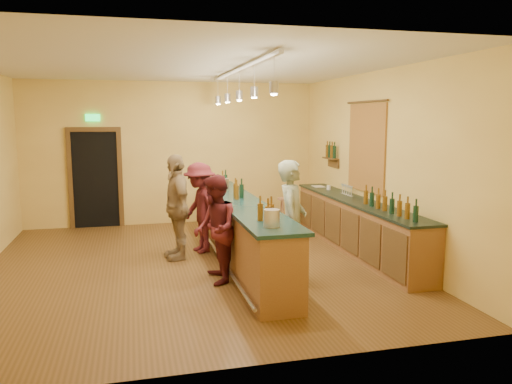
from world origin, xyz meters
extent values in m
plane|color=brown|center=(0.00, 0.00, 0.00)|extent=(7.00, 7.00, 0.00)
cube|color=silver|center=(0.00, 0.00, 3.20)|extent=(6.50, 7.00, 0.02)
cube|color=gold|center=(0.00, 3.50, 1.60)|extent=(6.50, 0.02, 3.20)
cube|color=gold|center=(0.00, -3.50, 1.60)|extent=(6.50, 0.02, 3.20)
cube|color=gold|center=(3.25, 0.00, 1.60)|extent=(0.02, 7.00, 3.20)
cube|color=black|center=(-1.70, 3.48, 1.05)|extent=(0.95, 0.06, 2.10)
cube|color=#452F14|center=(-2.22, 3.46, 1.05)|extent=(0.10, 0.08, 2.10)
cube|color=#452F14|center=(-1.18, 3.46, 1.05)|extent=(0.10, 0.08, 2.10)
cube|color=#452F14|center=(-1.70, 3.46, 2.15)|extent=(1.15, 0.08, 0.10)
cube|color=#19E54C|center=(-1.70, 3.45, 2.40)|extent=(0.30, 0.04, 0.15)
cube|color=#983C1E|center=(3.23, 0.40, 1.85)|extent=(0.03, 1.40, 1.60)
cube|color=#452F14|center=(3.16, 1.90, 1.55)|extent=(0.16, 0.55, 0.03)
cube|color=#452F14|center=(3.23, 1.90, 1.45)|extent=(0.03, 0.55, 0.18)
cube|color=brown|center=(2.97, 0.20, 0.45)|extent=(0.55, 4.50, 0.90)
cube|color=black|center=(2.97, 0.20, 0.92)|extent=(0.60, 4.55, 0.04)
cylinder|color=silver|center=(2.97, 1.50, 0.99)|extent=(0.09, 0.09, 0.09)
cube|color=silver|center=(2.94, 2.00, 0.95)|extent=(0.22, 0.30, 0.01)
cube|color=brown|center=(0.79, 0.00, 0.50)|extent=(0.60, 5.00, 1.00)
cube|color=#14312F|center=(0.79, 0.00, 1.02)|extent=(0.70, 5.10, 0.05)
cylinder|color=silver|center=(0.43, 0.00, 0.15)|extent=(0.05, 5.00, 0.05)
cylinder|color=silver|center=(0.74, -2.10, 1.16)|extent=(0.20, 0.20, 0.22)
cylinder|color=silver|center=(0.74, 1.20, 1.16)|extent=(0.20, 0.20, 0.22)
cube|color=silver|center=(0.79, 0.00, 3.14)|extent=(0.06, 4.60, 0.05)
cylinder|color=silver|center=(0.79, -2.00, 2.95)|extent=(0.01, 0.01, 0.35)
cylinder|color=#A5A5AD|center=(0.79, -2.00, 2.75)|extent=(0.11, 0.11, 0.14)
cylinder|color=#FFEABF|center=(0.79, -2.00, 2.67)|extent=(0.08, 0.08, 0.02)
cylinder|color=silver|center=(0.79, -1.00, 2.95)|extent=(0.01, 0.01, 0.35)
cylinder|color=#A5A5AD|center=(0.79, -1.00, 2.75)|extent=(0.11, 0.11, 0.14)
cylinder|color=#FFEABF|center=(0.79, -1.00, 2.67)|extent=(0.08, 0.08, 0.02)
cylinder|color=silver|center=(0.79, 0.00, 2.95)|extent=(0.01, 0.01, 0.35)
cylinder|color=#A5A5AD|center=(0.79, 0.00, 2.75)|extent=(0.11, 0.11, 0.14)
cylinder|color=#FFEABF|center=(0.79, 0.00, 2.67)|extent=(0.08, 0.08, 0.02)
cylinder|color=silver|center=(0.79, 1.00, 2.95)|extent=(0.01, 0.01, 0.35)
cylinder|color=#A5A5AD|center=(0.79, 1.00, 2.75)|extent=(0.11, 0.11, 0.14)
cylinder|color=#FFEABF|center=(0.79, 1.00, 2.67)|extent=(0.08, 0.08, 0.02)
cylinder|color=silver|center=(0.79, 2.00, 2.95)|extent=(0.01, 0.01, 0.35)
cylinder|color=#A5A5AD|center=(0.79, 2.00, 2.75)|extent=(0.11, 0.11, 0.14)
cylinder|color=#FFEABF|center=(0.79, 2.00, 2.67)|extent=(0.08, 0.08, 0.02)
imported|color=gray|center=(1.34, -1.08, 0.89)|extent=(0.65, 0.77, 1.79)
imported|color=#59191E|center=(0.22, -0.93, 0.79)|extent=(0.63, 0.79, 1.58)
imported|color=#997A51|center=(-0.20, 0.50, 0.89)|extent=(0.59, 1.10, 1.79)
imported|color=#59191E|center=(0.24, 0.83, 0.81)|extent=(0.86, 1.17, 1.61)
cylinder|color=#8C5C3F|center=(2.26, 2.20, 0.67)|extent=(0.34, 0.34, 0.04)
cylinder|color=#8C5C3F|center=(2.39, 2.20, 0.33)|extent=(0.04, 0.04, 0.65)
cylinder|color=#8C5C3F|center=(2.20, 2.31, 0.33)|extent=(0.04, 0.04, 0.65)
cylinder|color=#8C5C3F|center=(2.20, 2.09, 0.33)|extent=(0.04, 0.04, 0.65)
camera|label=1|loc=(-0.92, -7.91, 2.37)|focal=35.00mm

